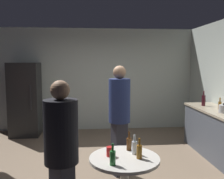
{
  "coord_description": "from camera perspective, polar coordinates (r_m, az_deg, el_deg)",
  "views": [
    {
      "loc": [
        -0.17,
        -4.05,
        1.8
      ],
      "look_at": [
        0.23,
        0.48,
        1.31
      ],
      "focal_mm": 39.93,
      "sensor_mm": 36.0,
      "label": 1
    }
  ],
  "objects": [
    {
      "name": "beer_bottle_amber",
      "position": [
        2.87,
        6.27,
        -13.85
      ],
      "size": [
        0.06,
        0.06,
        0.23
      ],
      "color": "#8C5919",
      "rests_on": "foreground_table"
    },
    {
      "name": "kettle",
      "position": [
        4.93,
        24.21,
        -4.05
      ],
      "size": [
        0.24,
        0.17,
        0.18
      ],
      "color": "#B2B2B7",
      "rests_on": "kitchen_counter"
    },
    {
      "name": "refrigerator",
      "position": [
        6.51,
        -19.25,
        -2.14
      ],
      "size": [
        0.7,
        0.68,
        1.8
      ],
      "color": "black",
      "rests_on": "ground_plane"
    },
    {
      "name": "beer_bottle_clear",
      "position": [
        2.99,
        5.16,
        -12.98
      ],
      "size": [
        0.06,
        0.06,
        0.23
      ],
      "color": "silver",
      "rests_on": "foreground_table"
    },
    {
      "name": "person_in_navy_shirt",
      "position": [
        3.94,
        1.71,
        -5.08
      ],
      "size": [
        0.46,
        0.46,
        1.75
      ],
      "rotation": [
        0.0,
        0.0,
        -1.09
      ],
      "color": "#2D2D38",
      "rests_on": "ground_plane"
    },
    {
      "name": "beer_bottle_brown",
      "position": [
        3.11,
        3.92,
        -12.23
      ],
      "size": [
        0.06,
        0.06,
        0.23
      ],
      "color": "#593314",
      "rests_on": "foreground_table"
    },
    {
      "name": "ground_plane",
      "position": [
        4.46,
        -2.58,
        -18.36
      ],
      "size": [
        5.2,
        5.2,
        0.1
      ],
      "primitive_type": "cube",
      "color": "#7A6651"
    },
    {
      "name": "beer_bottle_on_counter",
      "position": [
        5.25,
        23.45,
        -3.3
      ],
      "size": [
        0.06,
        0.06,
        0.23
      ],
      "color": "#8C5919",
      "rests_on": "kitchen_counter"
    },
    {
      "name": "person_in_black_shirt",
      "position": [
        2.59,
        -11.51,
        -13.04
      ],
      "size": [
        0.48,
        0.48,
        1.63
      ],
      "rotation": [
        0.0,
        0.0,
        0.71
      ],
      "color": "#2D2D38",
      "rests_on": "ground_plane"
    },
    {
      "name": "foreground_table",
      "position": [
        2.96,
        2.86,
        -17.11
      ],
      "size": [
        0.8,
        0.8,
        0.73
      ],
      "color": "beige",
      "rests_on": "ground_plane"
    },
    {
      "name": "beer_bottle_green",
      "position": [
        2.68,
        0.16,
        -15.26
      ],
      "size": [
        0.06,
        0.06,
        0.23
      ],
      "color": "#26662D",
      "rests_on": "foreground_table"
    },
    {
      "name": "wine_bottle_on_counter",
      "position": [
        5.56,
        20.23,
        -2.31
      ],
      "size": [
        0.08,
        0.08,
        0.31
      ],
      "color": "#3F141E",
      "rests_on": "kitchen_counter"
    },
    {
      "name": "wall_back",
      "position": [
        6.7,
        -3.66,
        2.28
      ],
      "size": [
        5.32,
        0.06,
        2.7
      ],
      "primitive_type": "cube",
      "color": "beige",
      "rests_on": "ground_plane"
    },
    {
      "name": "kitchen_counter",
      "position": [
        5.28,
        23.07,
        -9.14
      ],
      "size": [
        0.64,
        1.88,
        0.9
      ],
      "color": "#4C515B",
      "rests_on": "ground_plane"
    },
    {
      "name": "plastic_cup_red",
      "position": [
        2.93,
        -0.5,
        -14.0
      ],
      "size": [
        0.08,
        0.08,
        0.11
      ],
      "primitive_type": "cylinder",
      "color": "red",
      "rests_on": "foreground_table"
    }
  ]
}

